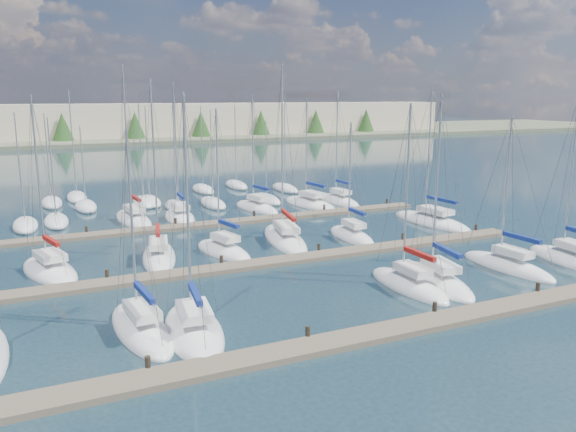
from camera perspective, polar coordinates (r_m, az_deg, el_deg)
name	(u,v)px	position (r m, az deg, el deg)	size (l,w,h in m)	color
ground	(155,182)	(83.17, -13.37, 3.37)	(400.00, 400.00, 0.00)	#203640
dock_near	(384,332)	(30.27, 9.71, -11.54)	(44.00, 1.93, 1.10)	#6B5E4C
dock_mid	(277,261)	(41.81, -1.16, -4.63)	(44.00, 1.93, 1.10)	#6B5E4C
dock_far	(219,223)	(54.52, -7.04, -0.73)	(44.00, 1.93, 1.10)	#6B5E4C
sailboat_c	(194,330)	(30.47, -9.55, -11.32)	(3.84, 8.15, 13.16)	white
sailboat_r	(339,201)	(65.80, 5.18, 1.57)	(2.57, 8.24, 13.45)	white
sailboat_d	(409,285)	(37.47, 12.15, -6.87)	(2.39, 7.55, 12.51)	white
sailboat_f	(507,266)	(43.56, 21.39, -4.76)	(2.73, 8.11, 11.61)	white
sailboat_o	(180,217)	(57.76, -10.91, -0.09)	(3.23, 7.74, 14.23)	white
sailboat_g	(569,259)	(47.18, 26.65, -3.96)	(3.60, 8.03, 13.07)	white
sailboat_m	(431,221)	(56.62, 14.34, -0.52)	(3.87, 10.26, 13.73)	white
sailboat_e	(437,280)	(38.83, 14.87, -6.34)	(3.96, 8.50, 13.05)	white
sailboat_l	(352,236)	(49.44, 6.47, -2.03)	(2.52, 6.96, 10.76)	white
sailboat_h	(50,270)	(43.04, -23.05, -5.10)	(4.81, 8.21, 13.04)	white
sailboat_q	(310,204)	(63.81, 2.22, 1.25)	(4.30, 9.18, 12.72)	white
sailboat_k	(285,239)	(48.17, -0.33, -2.32)	(4.78, 10.83, 15.57)	white
sailboat_i	(159,256)	(44.07, -12.97, -4.01)	(4.15, 9.02, 14.19)	white
sailboat_p	(257,208)	(61.61, -3.21, 0.87)	(3.81, 7.96, 13.06)	white
sailboat_b	(141,329)	(31.15, -14.67, -11.03)	(3.16, 8.26, 11.30)	white
sailboat_n	(133,219)	(57.79, -15.43, -0.31)	(3.47, 9.11, 15.87)	white
sailboat_j	(223,251)	(44.83, -6.58, -3.51)	(3.93, 7.35, 12.00)	white
distant_boats	(146,201)	(66.58, -14.24, 1.45)	(36.93, 20.75, 13.30)	#9EA0A5
shoreline	(37,113)	(170.56, -24.13, 9.51)	(400.00, 60.00, 38.00)	#666B51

